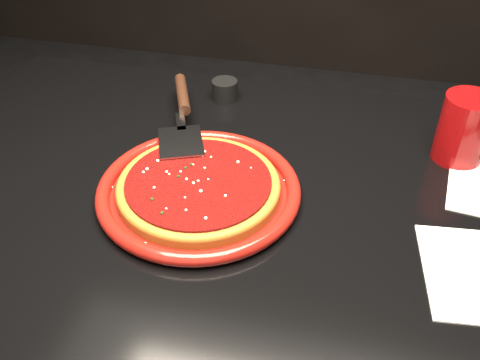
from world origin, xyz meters
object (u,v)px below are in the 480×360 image
at_px(plate, 199,190).
at_px(pizza_server, 183,114).
at_px(ramekin, 225,90).
at_px(cup, 464,129).
at_px(table, 247,342).

height_order(plate, pizza_server, pizza_server).
relative_size(plate, ramekin, 6.21).
height_order(plate, cup, cup).
relative_size(plate, pizza_server, 1.03).
bearing_deg(pizza_server, cup, -18.29).
bearing_deg(plate, pizza_server, 115.22).
height_order(table, plate, plate).
distance_m(plate, pizza_server, 0.19).
height_order(plate, ramekin, ramekin).
height_order(table, pizza_server, pizza_server).
bearing_deg(pizza_server, ramekin, 51.21).
bearing_deg(plate, cup, 26.48).
xyz_separation_m(table, pizza_server, (-0.16, 0.16, 0.42)).
relative_size(table, pizza_server, 3.81).
bearing_deg(table, plate, -174.71).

